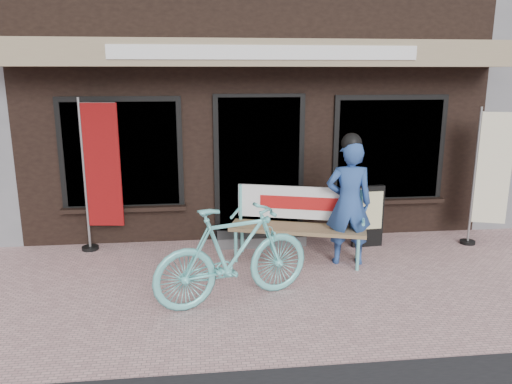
{
  "coord_description": "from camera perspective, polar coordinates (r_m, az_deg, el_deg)",
  "views": [
    {
      "loc": [
        -0.88,
        -5.3,
        2.52
      ],
      "look_at": [
        -0.19,
        0.7,
        1.05
      ],
      "focal_mm": 35.0,
      "sensor_mm": 36.0,
      "label": 1
    }
  ],
  "objects": [
    {
      "name": "ground",
      "position": [
        5.93,
        2.67,
        -11.46
      ],
      "size": [
        70.0,
        70.0,
        0.0
      ],
      "primitive_type": "plane",
      "color": "#C99A99",
      "rests_on": "ground"
    },
    {
      "name": "storefront",
      "position": [
        10.31,
        -1.68,
        16.29
      ],
      "size": [
        7.0,
        6.77,
        6.0
      ],
      "color": "black",
      "rests_on": "ground"
    },
    {
      "name": "bench",
      "position": [
        6.81,
        4.86,
        -2.95
      ],
      "size": [
        1.87,
        0.97,
        0.98
      ],
      "rotation": [
        0.0,
        0.0,
        -0.3
      ],
      "color": "#6ACFCD",
      "rests_on": "ground"
    },
    {
      "name": "person",
      "position": [
        6.65,
        10.57,
        -0.99
      ],
      "size": [
        0.65,
        0.48,
        1.75
      ],
      "rotation": [
        0.0,
        0.0,
        -0.14
      ],
      "color": "#294A8E",
      "rests_on": "ground"
    },
    {
      "name": "bicycle",
      "position": [
        5.54,
        -2.6,
        -7.13
      ],
      "size": [
        1.91,
        1.1,
        1.11
      ],
      "primitive_type": "imported",
      "rotation": [
        0.0,
        0.0,
        1.91
      ],
      "color": "#6ACFCD",
      "rests_on": "ground"
    },
    {
      "name": "nobori_red",
      "position": [
        7.3,
        -17.41,
        2.01
      ],
      "size": [
        0.64,
        0.26,
        2.18
      ],
      "rotation": [
        0.0,
        0.0,
        -0.12
      ],
      "color": "gray",
      "rests_on": "ground"
    },
    {
      "name": "nobori_cream",
      "position": [
        7.94,
        25.15,
        1.69
      ],
      "size": [
        0.6,
        0.31,
        2.03
      ],
      "rotation": [
        0.0,
        0.0,
        -0.33
      ],
      "color": "gray",
      "rests_on": "ground"
    },
    {
      "name": "menu_stand",
      "position": [
        7.45,
        12.69,
        -2.65
      ],
      "size": [
        0.46,
        0.13,
        0.91
      ],
      "rotation": [
        0.0,
        0.0,
        0.08
      ],
      "color": "black",
      "rests_on": "ground"
    }
  ]
}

